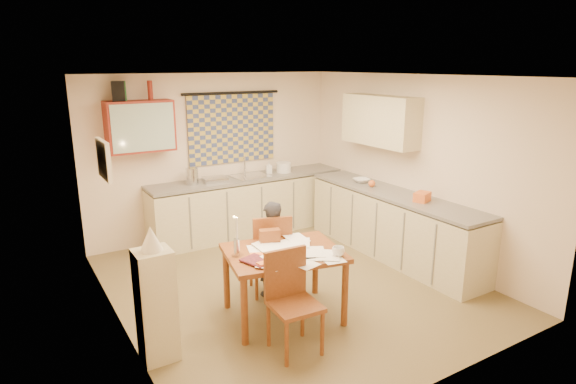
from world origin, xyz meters
TOP-DOWN VIEW (x-y plane):
  - floor at (0.00, 0.00)m, footprint 4.00×4.50m
  - ceiling at (0.00, 0.00)m, footprint 4.00×4.50m
  - wall_back at (0.00, 2.26)m, footprint 4.00×0.02m
  - wall_front at (0.00, -2.26)m, footprint 4.00×0.02m
  - wall_left at (-2.01, 0.00)m, footprint 0.02×4.50m
  - wall_right at (2.01, 0.00)m, footprint 0.02×4.50m
  - window_blind at (0.30, 2.22)m, footprint 1.45×0.03m
  - curtain_rod at (0.30, 2.20)m, footprint 1.60×0.04m
  - wall_cabinet at (-1.15, 2.08)m, footprint 0.90×0.34m
  - wall_cabinet_glass at (-1.15, 1.91)m, footprint 0.84×0.02m
  - upper_cabinet_right at (1.83, 0.55)m, footprint 0.34×1.30m
  - framed_print at (-1.97, 0.40)m, footprint 0.04×0.50m
  - print_canvas at (-1.95, 0.40)m, footprint 0.01×0.42m
  - counter_back at (0.49, 1.95)m, footprint 3.30×0.62m
  - counter_right at (1.70, 0.05)m, footprint 0.62×2.95m
  - stove at (1.70, -0.91)m, footprint 0.57×0.57m
  - sink at (0.47, 1.95)m, footprint 0.57×0.47m
  - tap at (0.45, 2.13)m, footprint 0.03×0.03m
  - dish_rack at (-0.13, 1.95)m, footprint 0.39×0.35m
  - kettle at (-0.49, 1.95)m, footprint 0.18×0.18m
  - mixing_bowl at (1.07, 1.95)m, footprint 0.31×0.31m
  - soap_bottle at (0.82, 2.00)m, footprint 0.14×0.14m
  - bowl at (1.70, 0.75)m, footprint 0.29×0.29m
  - orange_bag at (1.70, -0.45)m, footprint 0.26×0.23m
  - fruit_orange at (1.65, 0.46)m, footprint 0.10×0.10m
  - speaker at (-1.39, 2.08)m, footprint 0.21×0.24m
  - bottle_green at (-1.33, 2.08)m, footprint 0.08×0.08m
  - bottle_brown at (-0.98, 2.08)m, footprint 0.08×0.08m
  - dining_table at (-0.47, -0.61)m, footprint 1.34×1.12m
  - chair_far at (-0.32, -0.03)m, footprint 0.56×0.56m
  - chair_near at (-0.71, -1.20)m, footprint 0.46×0.46m
  - person at (-0.33, -0.10)m, footprint 0.42×0.27m
  - shelf_stand at (-1.84, -0.66)m, footprint 0.32×0.30m
  - lampshade at (-1.84, -0.66)m, footprint 0.20×0.20m
  - letter_rack at (-0.49, -0.35)m, footprint 0.24×0.16m
  - mug at (-0.07, -1.02)m, footprint 0.20×0.20m
  - magazine at (-0.95, -0.77)m, footprint 0.39×0.42m
  - book at (-0.86, -0.61)m, footprint 0.34×0.36m
  - orange_box at (-0.84, -0.84)m, footprint 0.13×0.09m
  - eyeglasses at (-0.36, -0.92)m, footprint 0.14×0.08m
  - candle_holder at (-0.94, -0.47)m, footprint 0.06×0.06m
  - candle at (-0.93, -0.45)m, footprint 0.03×0.03m
  - candle_flame at (-0.95, -0.46)m, footprint 0.02×0.02m
  - papers at (-0.46, -0.71)m, footprint 0.97×0.96m

SIDE VIEW (x-z plane):
  - floor at x=0.00m, z-range -0.02..0.00m
  - chair_near at x=-0.71m, z-range -0.18..0.78m
  - chair_far at x=-0.32m, z-range -0.19..0.80m
  - dining_table at x=-0.47m, z-range 0.00..0.75m
  - stove at x=1.70m, z-range 0.00..0.89m
  - counter_right at x=1.70m, z-range -0.01..0.91m
  - counter_back at x=0.49m, z-range -0.01..0.91m
  - shelf_stand at x=-1.84m, z-range 0.00..1.06m
  - person at x=-0.33m, z-range 0.00..1.14m
  - eyeglasses at x=-0.36m, z-range 0.75..0.77m
  - book at x=-0.86m, z-range 0.75..0.77m
  - magazine at x=-0.95m, z-range 0.75..0.78m
  - papers at x=-0.46m, z-range 0.75..0.78m
  - orange_box at x=-0.84m, z-range 0.75..0.79m
  - mug at x=-0.07m, z-range 0.75..0.85m
  - letter_rack at x=-0.49m, z-range 0.75..0.91m
  - candle_holder at x=-0.94m, z-range 0.75..0.93m
  - sink at x=0.47m, z-range 0.83..0.93m
  - bowl at x=1.70m, z-range 0.92..0.98m
  - dish_rack at x=-0.13m, z-range 0.92..0.98m
  - fruit_orange at x=1.65m, z-range 0.92..1.02m
  - orange_bag at x=1.70m, z-range 0.92..1.04m
  - mixing_bowl at x=1.07m, z-range 0.92..1.08m
  - soap_bottle at x=0.82m, z-range 0.92..1.12m
  - kettle at x=-0.49m, z-range 0.92..1.16m
  - candle at x=-0.93m, z-range 0.93..1.15m
  - tap at x=0.45m, z-range 0.92..1.20m
  - candle_flame at x=-0.95m, z-range 1.15..1.17m
  - lampshade at x=-1.84m, z-range 1.06..1.28m
  - wall_back at x=0.00m, z-range 0.00..2.50m
  - wall_front at x=0.00m, z-range 0.00..2.50m
  - wall_left at x=-2.01m, z-range 0.00..2.50m
  - wall_right at x=2.01m, z-range 0.00..2.50m
  - window_blind at x=0.30m, z-range 1.12..2.17m
  - framed_print at x=-1.97m, z-range 1.50..1.90m
  - print_canvas at x=-1.95m, z-range 1.54..1.86m
  - wall_cabinet at x=-1.15m, z-range 1.45..2.15m
  - wall_cabinet_glass at x=-1.15m, z-range 1.48..2.12m
  - upper_cabinet_right at x=1.83m, z-range 1.50..2.20m
  - curtain_rod at x=0.30m, z-range 2.18..2.22m
  - speaker at x=-1.39m, z-range 2.15..2.41m
  - bottle_green at x=-1.33m, z-range 2.15..2.41m
  - bottle_brown at x=-0.98m, z-range 2.15..2.41m
  - ceiling at x=0.00m, z-range 2.50..2.52m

